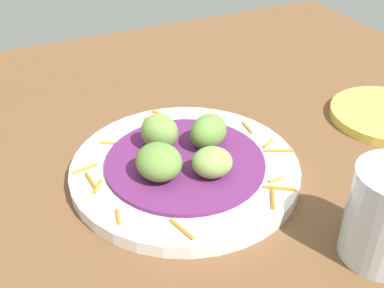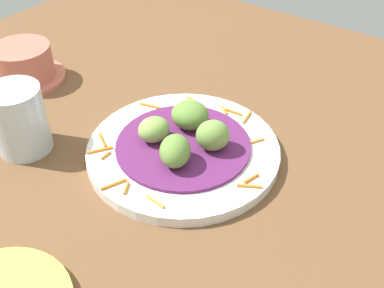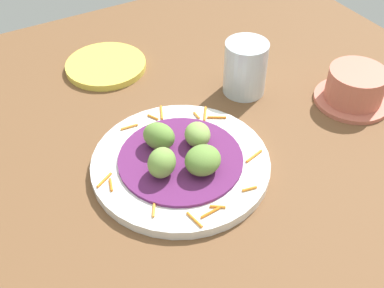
% 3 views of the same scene
% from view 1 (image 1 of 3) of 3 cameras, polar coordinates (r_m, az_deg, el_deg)
% --- Properties ---
extents(table_surface, '(1.10, 1.10, 0.02)m').
position_cam_1_polar(table_surface, '(0.57, 2.61, -7.28)').
color(table_surface, brown).
rests_on(table_surface, ground).
extents(main_plate, '(0.28, 0.28, 0.02)m').
position_cam_1_polar(main_plate, '(0.59, -0.82, -2.96)').
color(main_plate, white).
rests_on(main_plate, table_surface).
extents(cabbage_bed, '(0.19, 0.19, 0.01)m').
position_cam_1_polar(cabbage_bed, '(0.59, -0.83, -2.12)').
color(cabbage_bed, '#60235B').
rests_on(cabbage_bed, main_plate).
extents(carrot_garnish, '(0.25, 0.26, 0.00)m').
position_cam_1_polar(carrot_garnish, '(0.58, -0.46, -2.39)').
color(carrot_garnish, orange).
rests_on(carrot_garnish, main_plate).
extents(guac_scoop_left, '(0.06, 0.07, 0.04)m').
position_cam_1_polar(guac_scoop_left, '(0.60, 1.95, 1.48)').
color(guac_scoop_left, olive).
rests_on(guac_scoop_left, cabbage_bed).
extents(guac_scoop_center, '(0.06, 0.06, 0.05)m').
position_cam_1_polar(guac_scoop_center, '(0.60, -3.83, 1.46)').
color(guac_scoop_center, '#759E47').
rests_on(guac_scoop_center, cabbage_bed).
extents(guac_scoop_right, '(0.07, 0.06, 0.04)m').
position_cam_1_polar(guac_scoop_right, '(0.55, -3.90, -2.10)').
color(guac_scoop_right, olive).
rests_on(guac_scoop_right, cabbage_bed).
extents(guac_scoop_back, '(0.05, 0.06, 0.04)m').
position_cam_1_polar(guac_scoop_back, '(0.55, 2.39, -2.16)').
color(guac_scoop_back, '#84A851').
rests_on(guac_scoop_back, cabbage_bed).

